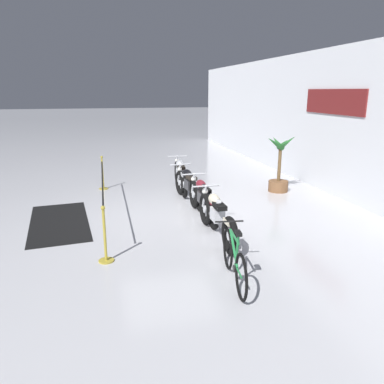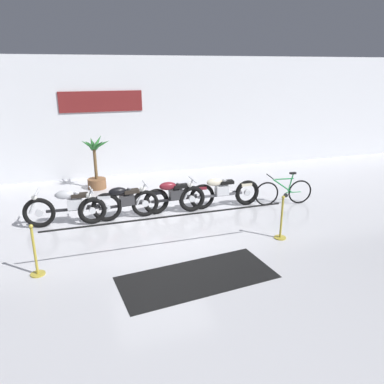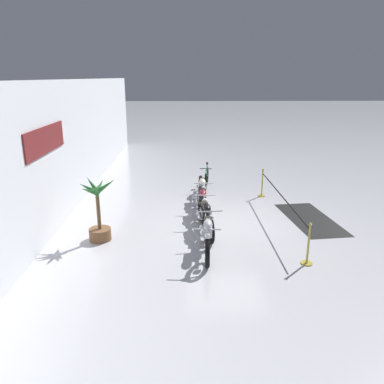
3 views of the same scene
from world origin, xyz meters
name	(u,v)px [view 1 (image 1 of 3)]	position (x,y,z in m)	size (l,w,h in m)	color
ground_plane	(168,212)	(0.00, 0.00, 0.00)	(120.00, 120.00, 0.00)	silver
back_wall	(353,125)	(0.00, 5.12, 2.10)	(28.00, 0.29, 4.20)	white
motorcycle_silver_0	(181,175)	(-2.00, 0.74, 0.49)	(2.41, 0.62, 0.97)	black
motorcycle_black_1	(189,186)	(-0.71, 0.72, 0.46)	(2.42, 0.63, 0.94)	black
motorcycle_maroon_2	(203,199)	(0.63, 0.75, 0.48)	(2.36, 0.62, 0.94)	black
motorcycle_cream_3	(217,217)	(1.95, 0.69, 0.47)	(2.42, 0.62, 0.95)	black
bicycle	(234,260)	(3.83, 0.40, 0.38)	(1.72, 0.48, 0.96)	black
potted_palm_left_of_row	(279,166)	(-1.21, 3.63, 0.80)	(0.97, 0.95, 1.79)	brown
stanchion_far_left	(103,179)	(-1.21, -1.58, 0.66)	(5.34, 0.28, 1.05)	gold
stanchion_mid_left	(105,243)	(2.57, -1.58, 0.36)	(0.28, 0.28, 1.05)	gold
floor_banner	(59,222)	(0.17, -2.63, 0.00)	(2.97, 1.30, 0.01)	black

